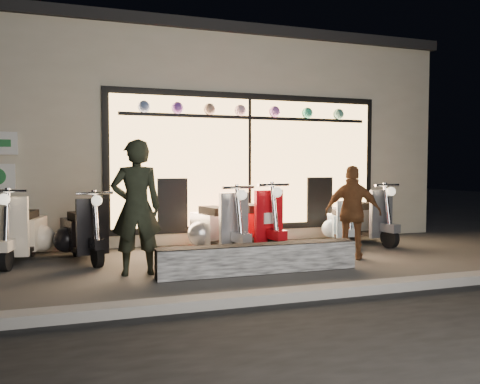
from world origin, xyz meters
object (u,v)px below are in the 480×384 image
object	(u,v)px
scooter_silver	(216,227)
woman	(353,213)
graffiti_barrier	(259,259)
man	(136,208)
scooter_red	(250,224)

from	to	relation	value
scooter_silver	woman	world-z (taller)	woman
graffiti_barrier	scooter_silver	bearing A→B (deg)	96.26
man	graffiti_barrier	bearing A→B (deg)	165.94
scooter_silver	woman	distance (m)	2.26
graffiti_barrier	woman	size ratio (longest dim) A/B	1.90
graffiti_barrier	scooter_red	bearing A→B (deg)	74.95
graffiti_barrier	scooter_silver	xyz separation A→B (m)	(-0.18, 1.63, 0.25)
graffiti_barrier	man	world-z (taller)	man
scooter_red	woman	size ratio (longest dim) A/B	1.09
scooter_red	woman	distance (m)	1.82
graffiti_barrier	scooter_red	distance (m)	1.81
man	scooter_silver	bearing A→B (deg)	-139.32
man	woman	size ratio (longest dim) A/B	1.23
graffiti_barrier	woman	xyz separation A→B (m)	(1.74, 0.46, 0.54)
scooter_red	woman	xyz separation A→B (m)	(1.28, -1.27, 0.28)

